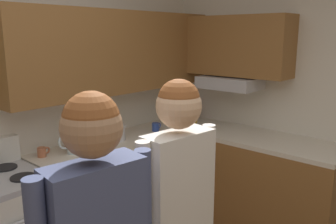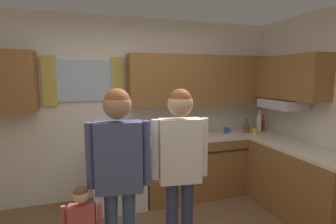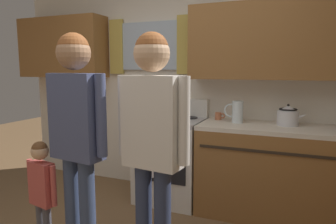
{
  "view_description": "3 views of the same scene",
  "coord_description": "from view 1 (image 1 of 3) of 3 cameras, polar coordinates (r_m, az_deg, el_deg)",
  "views": [
    {
      "loc": [
        -1.05,
        -0.85,
        1.87
      ],
      "look_at": [
        0.56,
        0.56,
        1.4
      ],
      "focal_mm": 37.87,
      "sensor_mm": 36.0,
      "label": 1
    },
    {
      "loc": [
        -0.54,
        -1.88,
        1.77
      ],
      "look_at": [
        0.3,
        0.76,
        1.38
      ],
      "focal_mm": 27.57,
      "sensor_mm": 36.0,
      "label": 2
    },
    {
      "loc": [
        1.05,
        -1.52,
        1.44
      ],
      "look_at": [
        0.22,
        0.52,
        1.13
      ],
      "focal_mm": 32.98,
      "sensor_mm": 36.0,
      "label": 3
    }
  ],
  "objects": [
    {
      "name": "bottle_sauce_red",
      "position": [
        4.11,
        4.26,
        0.15
      ],
      "size": [
        0.06,
        0.06,
        0.25
      ],
      "color": "red",
      "rests_on": "kitchen_counter_run"
    },
    {
      "name": "mug_cobalt_blue",
      "position": [
        3.61,
        -1.97,
        -2.41
      ],
      "size": [
        0.11,
        0.07,
        0.08
      ],
      "color": "#2D479E",
      "rests_on": "kitchen_counter_run"
    },
    {
      "name": "bottle_squat_brown",
      "position": [
        3.8,
        1.87,
        -1.09
      ],
      "size": [
        0.08,
        0.08,
        0.21
      ],
      "color": "brown",
      "rests_on": "kitchen_counter_run"
    },
    {
      "name": "stovetop_kettle",
      "position": [
        3.33,
        -8.59,
        -2.87
      ],
      "size": [
        0.27,
        0.2,
        0.21
      ],
      "color": "silver",
      "rests_on": "kitchen_counter_run"
    },
    {
      "name": "bottle_tall_clear",
      "position": [
        3.95,
        4.04,
        0.35
      ],
      "size": [
        0.07,
        0.07,
        0.37
      ],
      "color": "silver",
      "rests_on": "kitchen_counter_run"
    },
    {
      "name": "cup_terracotta",
      "position": [
        3.04,
        -19.58,
        -6.08
      ],
      "size": [
        0.11,
        0.07,
        0.08
      ],
      "color": "#B76642",
      "rests_on": "kitchen_counter_run"
    },
    {
      "name": "adult_in_plaid",
      "position": [
        1.86,
        1.64,
        -13.8
      ],
      "size": [
        0.51,
        0.22,
        1.66
      ],
      "color": "#2D3856",
      "rests_on": "ground"
    },
    {
      "name": "mug_mustard_yellow",
      "position": [
        3.78,
        4.02,
        -1.69
      ],
      "size": [
        0.12,
        0.08,
        0.09
      ],
      "color": "gold",
      "rests_on": "kitchen_counter_run"
    },
    {
      "name": "water_pitcher",
      "position": [
        3.03,
        -15.12,
        -4.44
      ],
      "size": [
        0.19,
        0.11,
        0.22
      ],
      "color": "silver",
      "rests_on": "kitchen_counter_run"
    },
    {
      "name": "kitchen_counter_run",
      "position": [
        3.56,
        3.34,
        -11.01
      ],
      "size": [
        2.1,
        1.99,
        0.9
      ],
      "color": "brown",
      "rests_on": "ground"
    }
  ]
}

